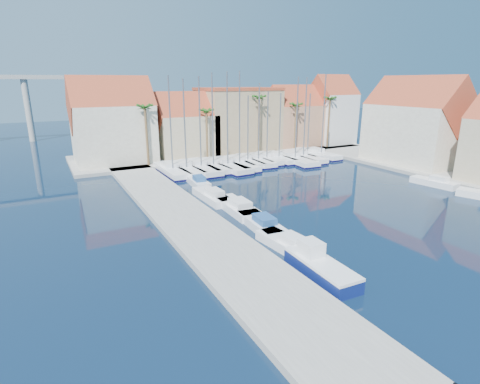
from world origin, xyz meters
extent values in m
plane|color=black|center=(0.00, 0.00, 0.00)|extent=(260.00, 260.00, 0.00)
cube|color=gray|center=(-9.00, 13.50, 0.25)|extent=(6.00, 77.00, 0.50)
cube|color=gray|center=(10.00, 48.00, 0.25)|extent=(54.00, 16.00, 0.50)
cube|color=gray|center=(32.00, 15.00, 0.25)|extent=(12.00, 60.00, 0.50)
cube|color=navy|center=(-4.50, 2.49, 0.47)|extent=(2.31, 6.28, 0.93)
cube|color=white|center=(-4.50, 2.49, 1.03)|extent=(2.31, 6.28, 0.21)
cube|color=white|center=(-4.45, 3.73, 1.60)|extent=(1.41, 1.71, 1.14)
cube|color=white|center=(-4.00, 7.21, 0.40)|extent=(2.50, 6.33, 0.80)
cube|color=white|center=(-3.95, 6.59, 1.10)|extent=(1.57, 2.28, 0.60)
cube|color=white|center=(-3.52, 12.12, 0.40)|extent=(2.59, 6.68, 0.80)
cube|color=navy|center=(-3.57, 11.47, 1.10)|extent=(1.64, 2.39, 0.60)
cube|color=white|center=(-3.25, 17.45, 0.40)|extent=(2.65, 7.47, 0.80)
cube|color=white|center=(-3.28, 16.72, 1.10)|extent=(1.75, 2.65, 0.60)
cube|color=white|center=(-3.99, 22.16, 0.40)|extent=(2.25, 6.84, 0.80)
cube|color=white|center=(-3.99, 21.48, 1.10)|extent=(1.55, 2.40, 0.60)
cube|color=white|center=(-3.05, 28.76, 0.40)|extent=(2.35, 5.85, 0.80)
cube|color=navy|center=(-3.10, 28.19, 1.10)|extent=(1.46, 2.11, 0.60)
cube|color=white|center=(24.00, 14.15, 0.40)|extent=(2.58, 5.95, 0.80)
cube|color=white|center=(24.08, 13.58, 1.10)|extent=(1.54, 2.17, 0.60)
cube|color=white|center=(-4.11, 36.30, 0.50)|extent=(2.71, 10.17, 1.00)
cube|color=#0C0B3A|center=(-4.11, 36.30, 0.18)|extent=(2.77, 10.23, 0.28)
cube|color=white|center=(-4.12, 37.32, 1.30)|extent=(1.87, 3.06, 0.60)
cylinder|color=slate|center=(-4.11, 35.79, 7.43)|extent=(0.20, 0.20, 12.87)
cube|color=white|center=(-2.14, 36.03, 0.50)|extent=(3.17, 10.02, 1.00)
cube|color=#0C0B3A|center=(-2.14, 36.03, 0.18)|extent=(3.24, 10.08, 0.28)
cube|color=white|center=(-2.21, 37.01, 1.30)|extent=(1.98, 3.07, 0.60)
cylinder|color=slate|center=(-2.11, 35.54, 7.23)|extent=(0.20, 0.20, 12.46)
cube|color=white|center=(0.23, 36.14, 0.50)|extent=(2.99, 11.13, 1.00)
cube|color=#0C0B3A|center=(0.23, 36.14, 0.18)|extent=(3.05, 11.19, 0.28)
cube|color=white|center=(0.22, 37.25, 1.30)|extent=(2.05, 3.35, 0.60)
cylinder|color=slate|center=(0.24, 35.59, 7.39)|extent=(0.20, 0.20, 12.78)
cube|color=white|center=(2.23, 36.01, 0.50)|extent=(2.60, 9.66, 1.00)
cube|color=#0C0B3A|center=(2.23, 36.01, 0.18)|extent=(2.66, 9.72, 0.28)
cube|color=white|center=(2.24, 36.97, 1.30)|extent=(1.78, 2.91, 0.60)
cylinder|color=slate|center=(2.22, 35.53, 7.64)|extent=(0.20, 0.20, 13.29)
cube|color=white|center=(4.27, 35.42, 0.50)|extent=(3.76, 11.44, 1.00)
cube|color=#0C0B3A|center=(4.27, 35.42, 0.18)|extent=(3.82, 11.51, 0.28)
cube|color=white|center=(4.18, 36.54, 1.30)|extent=(2.30, 3.52, 0.60)
cylinder|color=slate|center=(4.31, 34.86, 7.71)|extent=(0.20, 0.20, 13.41)
cube|color=white|center=(6.56, 35.73, 0.50)|extent=(3.30, 10.77, 1.00)
cube|color=#0C0B3A|center=(6.56, 35.73, 0.18)|extent=(3.37, 10.83, 0.28)
cube|color=white|center=(6.61, 36.79, 1.30)|extent=(2.10, 3.29, 0.60)
cylinder|color=slate|center=(6.53, 35.20, 7.79)|extent=(0.20, 0.20, 13.57)
cube|color=white|center=(8.52, 36.57, 0.50)|extent=(2.66, 9.19, 1.00)
cube|color=#0C0B3A|center=(8.52, 36.57, 0.18)|extent=(2.72, 9.25, 0.28)
cube|color=white|center=(8.55, 37.48, 1.30)|extent=(1.75, 2.79, 0.60)
cylinder|color=slate|center=(8.51, 36.12, 6.00)|extent=(0.20, 0.20, 10.00)
cube|color=white|center=(10.41, 36.40, 0.50)|extent=(2.85, 9.37, 1.00)
cube|color=#0C0B3A|center=(10.41, 36.40, 0.18)|extent=(2.91, 9.43, 0.28)
cube|color=white|center=(10.45, 37.32, 1.30)|extent=(1.82, 2.86, 0.60)
cylinder|color=slate|center=(10.38, 35.93, 6.93)|extent=(0.20, 0.20, 11.86)
cube|color=white|center=(12.36, 36.87, 0.50)|extent=(2.79, 8.69, 1.00)
cube|color=#0C0B3A|center=(12.36, 36.87, 0.18)|extent=(2.85, 8.75, 0.28)
cube|color=white|center=(12.41, 37.73, 1.30)|extent=(1.72, 2.66, 0.60)
cylinder|color=slate|center=(12.33, 36.44, 6.25)|extent=(0.20, 0.20, 10.51)
cube|color=white|center=(14.44, 36.46, 0.50)|extent=(2.83, 8.63, 1.00)
cube|color=#0C0B3A|center=(14.44, 36.46, 0.18)|extent=(2.89, 8.69, 0.28)
cube|color=white|center=(14.38, 37.30, 1.30)|extent=(1.73, 2.65, 0.60)
cylinder|color=slate|center=(14.47, 36.03, 6.14)|extent=(0.20, 0.20, 10.28)
cube|color=white|center=(16.67, 35.03, 0.50)|extent=(3.99, 11.90, 1.00)
cube|color=#0C0B3A|center=(16.67, 35.03, 0.18)|extent=(4.05, 11.96, 0.28)
cube|color=white|center=(16.77, 36.19, 1.30)|extent=(2.41, 3.67, 0.60)
cylinder|color=slate|center=(16.62, 34.45, 7.40)|extent=(0.20, 0.20, 12.80)
cube|color=white|center=(18.90, 35.76, 0.50)|extent=(3.03, 10.89, 1.00)
cube|color=#0C0B3A|center=(18.90, 35.76, 0.18)|extent=(3.10, 10.95, 0.28)
cube|color=white|center=(18.88, 36.84, 1.30)|extent=(2.04, 3.29, 0.60)
cylinder|color=slate|center=(18.91, 35.22, 7.36)|extent=(0.20, 0.20, 12.72)
cube|color=white|center=(20.84, 36.96, 0.50)|extent=(2.40, 8.09, 1.00)
cube|color=#0C0B3A|center=(20.84, 36.96, 0.18)|extent=(2.46, 8.15, 0.28)
cube|color=white|center=(20.88, 37.76, 1.30)|extent=(1.55, 2.46, 0.60)
cylinder|color=slate|center=(20.83, 36.56, 6.06)|extent=(0.20, 0.20, 10.12)
cube|color=white|center=(23.11, 36.05, 0.50)|extent=(2.83, 9.31, 1.00)
cube|color=#0C0B3A|center=(23.11, 36.05, 0.18)|extent=(2.89, 9.37, 0.28)
cube|color=white|center=(23.07, 36.96, 1.30)|extent=(1.80, 2.84, 0.60)
cylinder|color=slate|center=(23.13, 35.59, 7.63)|extent=(0.20, 0.20, 13.27)
cube|color=beige|center=(-10.00, 47.00, 5.00)|extent=(12.00, 9.00, 9.00)
cube|color=brown|center=(-10.00, 47.00, 9.50)|extent=(12.30, 9.00, 9.00)
cube|color=tan|center=(2.00, 47.00, 4.00)|extent=(10.00, 8.00, 7.00)
cube|color=brown|center=(2.00, 47.00, 7.50)|extent=(10.30, 8.00, 8.00)
cube|color=#9F8662|center=(13.00, 48.00, 6.00)|extent=(14.00, 10.00, 11.00)
cube|color=brown|center=(13.00, 48.00, 11.75)|extent=(14.20, 10.20, 0.50)
cube|color=tan|center=(25.00, 47.00, 4.50)|extent=(10.00, 8.00, 8.00)
cube|color=brown|center=(25.00, 47.00, 8.50)|extent=(10.30, 8.00, 8.00)
cube|color=white|center=(34.00, 46.00, 5.50)|extent=(8.00, 8.00, 10.00)
cube|color=brown|center=(34.00, 46.00, 10.50)|extent=(8.30, 8.00, 8.00)
cube|color=beige|center=(32.00, 24.00, 5.00)|extent=(9.00, 14.00, 9.00)
cube|color=brown|center=(32.00, 24.00, 9.50)|extent=(9.00, 14.30, 9.00)
cylinder|color=brown|center=(-6.00, 42.00, 5.00)|extent=(0.36, 0.36, 9.00)
sphere|color=#205217|center=(-6.00, 42.00, 9.35)|extent=(2.60, 2.60, 2.60)
cylinder|color=brown|center=(4.00, 42.00, 4.50)|extent=(0.36, 0.36, 8.00)
sphere|color=#205217|center=(4.00, 42.00, 8.35)|extent=(2.60, 2.60, 2.60)
cylinder|color=brown|center=(14.00, 42.00, 5.50)|extent=(0.36, 0.36, 10.00)
sphere|color=#205217|center=(14.00, 42.00, 10.35)|extent=(2.60, 2.60, 2.60)
cylinder|color=brown|center=(22.00, 42.00, 4.75)|extent=(0.36, 0.36, 8.50)
sphere|color=#205217|center=(22.00, 42.00, 8.85)|extent=(2.60, 2.60, 2.60)
cylinder|color=brown|center=(30.00, 42.00, 5.25)|extent=(0.36, 0.36, 9.50)
sphere|color=#205217|center=(30.00, 42.00, 9.85)|extent=(2.60, 2.60, 2.60)
cylinder|color=#9E9E99|center=(-22.00, 82.00, 7.00)|extent=(1.40, 1.40, 14.00)
camera|label=1|loc=(-20.41, -15.40, 12.99)|focal=28.00mm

